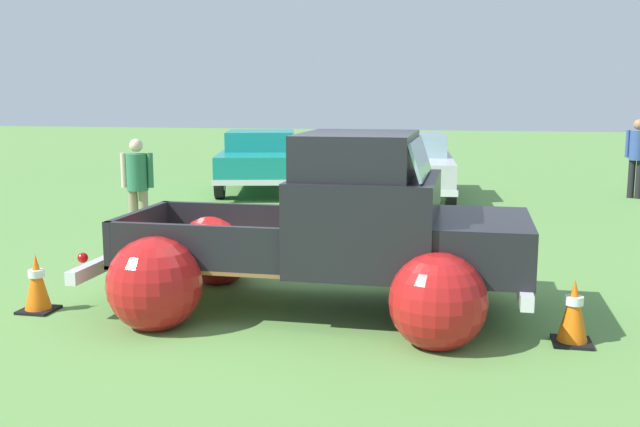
# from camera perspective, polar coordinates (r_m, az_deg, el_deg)

# --- Properties ---
(ground_plane) EXTENTS (80.00, 80.00, 0.00)m
(ground_plane) POSITION_cam_1_polar(r_m,az_deg,el_deg) (8.05, -1.02, -7.41)
(ground_plane) COLOR #609347
(vintage_pickup_truck) EXTENTS (4.63, 2.80, 1.96)m
(vintage_pickup_truck) POSITION_cam_1_polar(r_m,az_deg,el_deg) (7.79, 1.75, -2.24)
(vintage_pickup_truck) COLOR black
(vintage_pickup_truck) RESTS_ON ground
(show_car_0) EXTENTS (2.83, 4.61, 1.43)m
(show_car_0) POSITION_cam_1_polar(r_m,az_deg,el_deg) (17.71, -4.64, 4.32)
(show_car_0) COLOR black
(show_car_0) RESTS_ON ground
(show_car_1) EXTENTS (2.19, 4.82, 1.43)m
(show_car_1) POSITION_cam_1_polar(r_m,az_deg,el_deg) (16.34, 7.08, 3.86)
(show_car_1) COLOR black
(show_car_1) RESTS_ON ground
(spectator_0) EXTENTS (0.50, 0.46, 1.76)m
(spectator_0) POSITION_cam_1_polar(r_m,az_deg,el_deg) (17.77, 23.48, 4.33)
(spectator_0) COLOR black
(spectator_0) RESTS_ON ground
(spectator_1) EXTENTS (0.54, 0.38, 1.61)m
(spectator_1) POSITION_cam_1_polar(r_m,az_deg,el_deg) (12.12, -14.03, 2.38)
(spectator_1) COLOR gray
(spectator_1) RESTS_ON ground
(lane_cone_0) EXTENTS (0.36, 0.36, 0.63)m
(lane_cone_0) POSITION_cam_1_polar(r_m,az_deg,el_deg) (7.27, 19.15, -7.25)
(lane_cone_0) COLOR black
(lane_cone_0) RESTS_ON ground
(lane_cone_1) EXTENTS (0.36, 0.36, 0.63)m
(lane_cone_1) POSITION_cam_1_polar(r_m,az_deg,el_deg) (8.44, -21.20, -5.09)
(lane_cone_1) COLOR black
(lane_cone_1) RESTS_ON ground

